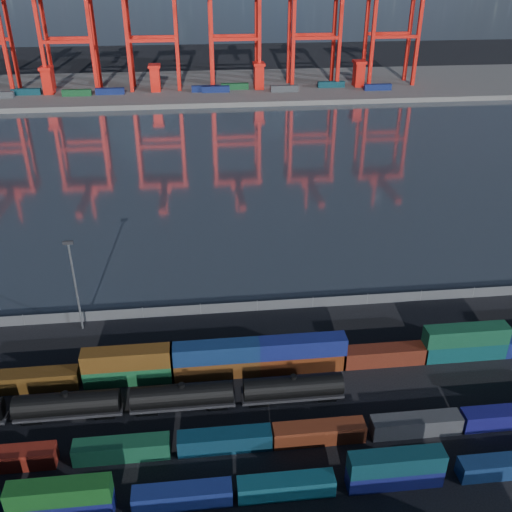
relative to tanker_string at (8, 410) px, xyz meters
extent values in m
plane|color=black|center=(36.28, -4.84, -2.24)|extent=(700.00, 700.00, 0.00)
plane|color=#273039|center=(36.28, 100.16, -2.23)|extent=(700.00, 700.00, 0.00)
cube|color=#514F4C|center=(36.28, 205.16, -1.24)|extent=(700.00, 70.00, 2.00)
cube|color=#111455|center=(9.81, -15.58, -1.00)|extent=(11.47, 2.33, 2.49)
cube|color=#144B19|center=(9.81, -15.58, 1.49)|extent=(11.47, 2.33, 2.49)
cube|color=navy|center=(23.25, -15.58, -1.00)|extent=(11.47, 2.33, 2.49)
cube|color=#0E3D4B|center=(35.32, -15.58, -1.00)|extent=(11.47, 2.33, 2.49)
cube|color=#0F134F|center=(48.38, -15.58, -1.00)|extent=(11.47, 2.33, 2.49)
cube|color=#0B3039|center=(48.38, -15.58, 1.49)|extent=(11.47, 2.33, 2.49)
cube|color=#0F264E|center=(62.21, -15.58, -1.00)|extent=(11.47, 2.33, 2.49)
cube|color=maroon|center=(1.63, -7.79, -0.94)|extent=(12.02, 2.45, 2.61)
cube|color=#11432A|center=(15.65, -7.79, -0.94)|extent=(12.02, 2.45, 2.61)
cube|color=#0B2B3D|center=(28.60, -7.79, -0.94)|extent=(12.02, 2.45, 2.61)
cube|color=maroon|center=(40.88, -7.79, -0.94)|extent=(12.02, 2.45, 2.61)
cube|color=#36373A|center=(53.88, -7.79, -0.94)|extent=(12.02, 2.45, 2.61)
cube|color=#121159|center=(66.33, -7.79, -0.94)|extent=(12.02, 2.45, 2.61)
cube|color=#4C2F0F|center=(1.52, 6.73, -0.82)|extent=(13.13, 2.67, 2.85)
cube|color=#15512B|center=(15.38, 6.73, -0.82)|extent=(13.13, 2.67, 2.85)
cube|color=#593611|center=(15.38, 6.73, 2.03)|extent=(13.13, 2.67, 2.85)
cube|color=#572F11|center=(28.17, 6.73, -0.82)|extent=(13.13, 2.67, 2.85)
cube|color=navy|center=(28.17, 6.73, 2.03)|extent=(13.13, 2.67, 2.85)
cube|color=#60260E|center=(41.28, 6.73, -0.82)|extent=(13.13, 2.67, 2.85)
cube|color=navy|center=(41.28, 6.73, 2.03)|extent=(13.13, 2.67, 2.85)
cube|color=#5B1F12|center=(54.06, 6.73, -0.82)|extent=(13.13, 2.67, 2.85)
cube|color=#0C3F41|center=(66.91, 6.73, -0.82)|extent=(13.13, 2.67, 2.85)
cube|color=#13492D|center=(66.91, 6.73, 2.03)|extent=(13.13, 2.67, 2.85)
cylinder|color=black|center=(7.75, 0.00, 0.24)|extent=(13.98, 3.12, 3.12)
cylinder|color=black|center=(7.75, 0.00, 1.96)|extent=(0.86, 0.86, 0.54)
cube|color=black|center=(7.75, 0.00, -1.49)|extent=(14.52, 2.15, 0.43)
cube|color=black|center=(2.91, 0.00, -1.92)|extent=(2.69, 1.94, 0.65)
cube|color=black|center=(12.59, 0.00, -1.92)|extent=(2.69, 1.94, 0.65)
cylinder|color=black|center=(23.25, 0.00, 0.24)|extent=(13.98, 3.12, 3.12)
cylinder|color=black|center=(23.25, 0.00, 1.96)|extent=(0.86, 0.86, 0.54)
cube|color=black|center=(23.25, 0.00, -1.49)|extent=(14.52, 2.15, 0.43)
cube|color=black|center=(18.41, 0.00, -1.92)|extent=(2.69, 1.94, 0.65)
cube|color=black|center=(28.09, 0.00, -1.92)|extent=(2.69, 1.94, 0.65)
cylinder|color=black|center=(38.75, 0.00, 0.24)|extent=(13.98, 3.12, 3.12)
cylinder|color=black|center=(38.75, 0.00, 1.96)|extent=(0.86, 0.86, 0.54)
cube|color=black|center=(38.75, 0.00, -1.49)|extent=(14.52, 2.15, 0.43)
cube|color=black|center=(33.91, 0.00, -1.92)|extent=(2.69, 1.94, 0.65)
cube|color=black|center=(43.59, 0.00, -1.92)|extent=(2.69, 1.94, 0.65)
cube|color=#595B5E|center=(36.28, 23.16, -1.24)|extent=(160.00, 0.06, 2.00)
cylinder|color=slate|center=(-3.72, 23.16, -1.14)|extent=(0.12, 0.12, 2.20)
cylinder|color=slate|center=(6.28, 23.16, -1.14)|extent=(0.12, 0.12, 2.20)
cylinder|color=slate|center=(16.28, 23.16, -1.14)|extent=(0.12, 0.12, 2.20)
cylinder|color=slate|center=(26.28, 23.16, -1.14)|extent=(0.12, 0.12, 2.20)
cylinder|color=slate|center=(36.28, 23.16, -1.14)|extent=(0.12, 0.12, 2.20)
cylinder|color=slate|center=(46.28, 23.16, -1.14)|extent=(0.12, 0.12, 2.20)
cylinder|color=slate|center=(56.28, 23.16, -1.14)|extent=(0.12, 0.12, 2.20)
cylinder|color=slate|center=(66.28, 23.16, -1.14)|extent=(0.12, 0.12, 2.20)
cylinder|color=slate|center=(76.28, 23.16, -1.14)|extent=(0.12, 0.12, 2.20)
cylinder|color=slate|center=(6.28, 21.16, 5.76)|extent=(0.36, 0.36, 16.00)
cube|color=black|center=(6.28, 21.16, 14.06)|extent=(1.60, 0.40, 0.60)
cube|color=red|center=(-48.57, 194.63, 18.52)|extent=(1.48, 1.48, 41.51)
cube|color=red|center=(-48.57, 205.70, 18.52)|extent=(1.48, 1.48, 41.51)
cube|color=red|center=(-33.87, 194.63, 18.52)|extent=(1.48, 1.48, 41.51)
cube|color=red|center=(-33.87, 205.70, 18.52)|extent=(1.48, 1.48, 41.51)
cube|color=red|center=(-13.57, 194.63, 18.52)|extent=(1.48, 1.48, 41.51)
cube|color=red|center=(-13.57, 205.70, 18.52)|extent=(1.48, 1.48, 41.51)
cube|color=red|center=(-23.72, 194.63, 20.59)|extent=(20.30, 1.29, 1.29)
cube|color=red|center=(-23.72, 205.70, 20.59)|extent=(20.30, 1.29, 1.29)
cube|color=red|center=(1.13, 194.63, 18.52)|extent=(1.48, 1.48, 41.51)
cube|color=red|center=(1.13, 205.70, 18.52)|extent=(1.48, 1.48, 41.51)
cube|color=red|center=(21.43, 194.63, 18.52)|extent=(1.48, 1.48, 41.51)
cube|color=red|center=(21.43, 205.70, 18.52)|extent=(1.48, 1.48, 41.51)
cube|color=red|center=(11.28, 194.63, 20.59)|extent=(20.30, 1.29, 1.29)
cube|color=red|center=(11.28, 205.70, 20.59)|extent=(20.30, 1.29, 1.29)
cube|color=red|center=(36.13, 194.63, 18.52)|extent=(1.48, 1.48, 41.51)
cube|color=red|center=(36.13, 205.70, 18.52)|extent=(1.48, 1.48, 41.51)
cube|color=red|center=(56.43, 194.63, 18.52)|extent=(1.48, 1.48, 41.51)
cube|color=red|center=(56.43, 205.70, 18.52)|extent=(1.48, 1.48, 41.51)
cube|color=red|center=(46.28, 194.63, 20.59)|extent=(20.30, 1.29, 1.29)
cube|color=red|center=(46.28, 205.70, 20.59)|extent=(20.30, 1.29, 1.29)
cube|color=red|center=(71.13, 194.63, 18.52)|extent=(1.48, 1.48, 41.51)
cube|color=red|center=(71.13, 205.70, 18.52)|extent=(1.48, 1.48, 41.51)
cube|color=red|center=(91.43, 194.63, 18.52)|extent=(1.48, 1.48, 41.51)
cube|color=red|center=(91.43, 205.70, 18.52)|extent=(1.48, 1.48, 41.51)
cube|color=red|center=(81.28, 194.63, 20.59)|extent=(20.30, 1.29, 1.29)
cube|color=red|center=(81.28, 205.70, 20.59)|extent=(20.30, 1.29, 1.29)
cube|color=red|center=(106.13, 194.63, 18.52)|extent=(1.48, 1.48, 41.51)
cube|color=red|center=(106.13, 205.70, 18.52)|extent=(1.48, 1.48, 41.51)
cube|color=red|center=(126.43, 194.63, 18.52)|extent=(1.48, 1.48, 41.51)
cube|color=red|center=(126.43, 205.70, 18.52)|extent=(1.48, 1.48, 41.51)
cube|color=red|center=(116.28, 194.63, 20.59)|extent=(20.30, 1.29, 1.29)
cube|color=red|center=(116.28, 205.70, 20.59)|extent=(20.30, 1.29, 1.29)
cube|color=navy|center=(36.93, 189.84, 1.06)|extent=(12.00, 2.44, 2.60)
cube|color=navy|center=(107.62, 186.09, 1.06)|extent=(12.00, 2.44, 2.60)
cube|color=navy|center=(32.64, 191.24, 1.06)|extent=(12.00, 2.44, 2.60)
cube|color=#0C3842|center=(-43.01, 193.64, 1.06)|extent=(12.00, 2.44, 2.60)
cube|color=#3F4244|center=(66.65, 187.86, 1.06)|extent=(12.00, 2.44, 2.60)
cube|color=#144C23|center=(-21.47, 189.36, 1.06)|extent=(12.00, 2.44, 2.60)
cube|color=navy|center=(-7.88, 190.69, 1.06)|extent=(12.00, 2.44, 2.60)
cube|color=#144C23|center=(45.62, 194.64, 1.06)|extent=(12.00, 2.44, 2.60)
cube|color=#0C3842|center=(88.68, 193.99, 1.06)|extent=(12.00, 2.44, 2.60)
cube|color=red|center=(-33.72, 195.16, 4.76)|extent=(4.00, 6.00, 10.00)
cube|color=red|center=(-33.72, 195.16, 10.26)|extent=(5.00, 7.00, 1.20)
cube|color=red|center=(11.28, 195.16, 4.76)|extent=(4.00, 6.00, 10.00)
cube|color=red|center=(11.28, 195.16, 10.26)|extent=(5.00, 7.00, 1.20)
cube|color=red|center=(56.28, 195.16, 4.76)|extent=(4.00, 6.00, 10.00)
cube|color=red|center=(56.28, 195.16, 10.26)|extent=(5.00, 7.00, 1.20)
cube|color=red|center=(101.28, 195.16, 4.76)|extent=(4.00, 6.00, 10.00)
cube|color=red|center=(101.28, 195.16, 10.26)|extent=(5.00, 7.00, 1.20)
camera|label=1|loc=(26.78, -60.72, 54.49)|focal=40.00mm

